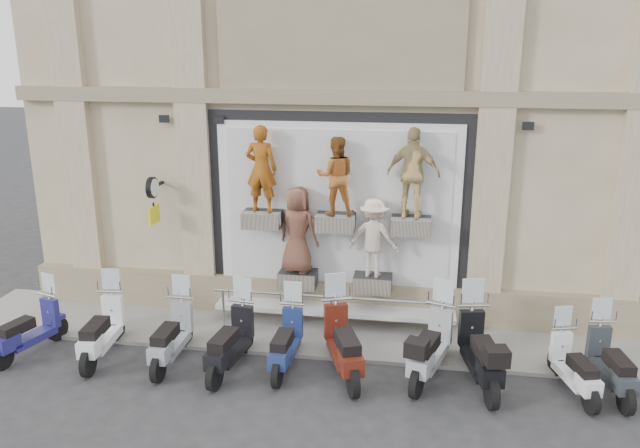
% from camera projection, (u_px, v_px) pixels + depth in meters
% --- Properties ---
extents(ground, '(90.00, 90.00, 0.00)m').
position_uv_depth(ground, '(315.00, 388.00, 11.08)').
color(ground, '#2C2C2F').
rests_on(ground, ground).
extents(sidewalk, '(16.00, 2.20, 0.08)m').
position_uv_depth(sidewalk, '(332.00, 333.00, 13.06)').
color(sidewalk, '#999791').
rests_on(sidewalk, ground).
extents(building, '(14.00, 8.60, 12.00)m').
position_uv_depth(building, '(360.00, 38.00, 16.03)').
color(building, beige).
rests_on(building, ground).
extents(shop_vitrine, '(5.60, 0.86, 4.30)m').
position_uv_depth(shop_vitrine, '(340.00, 216.00, 12.99)').
color(shop_vitrine, black).
rests_on(shop_vitrine, ground).
extents(guard_rail, '(5.06, 0.10, 0.93)m').
position_uv_depth(guard_rail, '(331.00, 317.00, 12.84)').
color(guard_rail, '#9EA0A5').
rests_on(guard_rail, ground).
extents(clock_sign_bracket, '(0.10, 0.80, 1.02)m').
position_uv_depth(clock_sign_bracket, '(153.00, 194.00, 13.22)').
color(clock_sign_bracket, black).
rests_on(clock_sign_bracket, ground).
extents(scooter_a, '(1.00, 1.90, 1.48)m').
position_uv_depth(scooter_a, '(27.00, 319.00, 12.07)').
color(scooter_a, navy).
rests_on(scooter_a, ground).
extents(scooter_b, '(0.76, 2.01, 1.60)m').
position_uv_depth(scooter_b, '(101.00, 319.00, 11.93)').
color(scooter_b, white).
rests_on(scooter_b, ground).
extents(scooter_c, '(0.57, 1.92, 1.56)m').
position_uv_depth(scooter_c, '(171.00, 325.00, 11.72)').
color(scooter_c, gray).
rests_on(scooter_c, ground).
extents(scooter_d, '(0.80, 2.03, 1.61)m').
position_uv_depth(scooter_d, '(230.00, 330.00, 11.46)').
color(scooter_d, black).
rests_on(scooter_d, ground).
extents(scooter_e, '(0.59, 1.87, 1.51)m').
position_uv_depth(scooter_e, '(286.00, 331.00, 11.53)').
color(scooter_e, navy).
rests_on(scooter_e, ground).
extents(scooter_f, '(1.31, 2.21, 1.73)m').
position_uv_depth(scooter_f, '(343.00, 331.00, 11.29)').
color(scooter_f, '#55190E').
rests_on(scooter_f, ground).
extents(scooter_g, '(1.20, 2.16, 1.68)m').
position_uv_depth(scooter_g, '(431.00, 335.00, 11.20)').
color(scooter_g, '#9DA0A3').
rests_on(scooter_g, ground).
extents(scooter_h, '(1.02, 2.22, 1.74)m').
position_uv_depth(scooter_h, '(481.00, 339.00, 10.98)').
color(scooter_h, black).
rests_on(scooter_h, ground).
extents(scooter_i, '(0.93, 1.79, 1.40)m').
position_uv_depth(scooter_i, '(575.00, 357.00, 10.71)').
color(scooter_i, white).
rests_on(scooter_i, ground).
extents(scooter_j, '(0.79, 1.92, 1.52)m').
position_uv_depth(scooter_j, '(612.00, 352.00, 10.75)').
color(scooter_j, '#292E32').
rests_on(scooter_j, ground).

